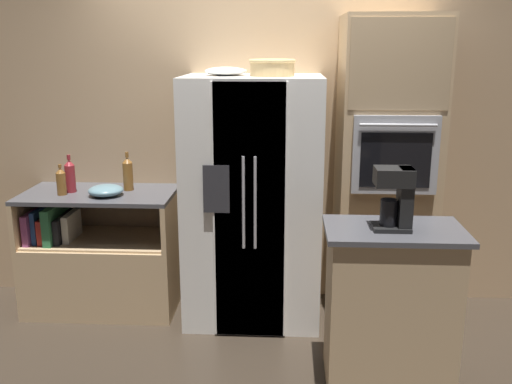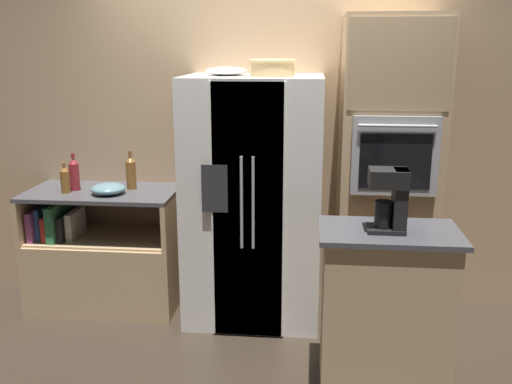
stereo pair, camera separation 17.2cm
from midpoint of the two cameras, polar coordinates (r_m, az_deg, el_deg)
ground_plane at (r=4.35m, az=1.57°, el=-12.40°), size 20.00×20.00×0.00m
wall_back at (r=4.37m, az=2.13°, el=7.04°), size 12.00×0.06×2.80m
counter_left at (r=4.56m, az=-13.88°, el=-6.82°), size 1.11×0.61×0.91m
refrigerator at (r=4.09m, az=0.94°, el=-0.89°), size 0.96×0.76×1.76m
wall_oven at (r=4.13m, az=14.15°, el=1.75°), size 0.67×0.68×2.17m
island_counter at (r=3.46m, az=14.18°, el=-11.32°), size 0.78×0.50×0.97m
wicker_basket at (r=3.90m, az=2.97°, el=12.39°), size 0.31×0.31×0.11m
fruit_bowl at (r=3.99m, az=-1.69°, el=12.00°), size 0.29×0.29×0.06m
bottle_tall at (r=4.36m, az=-11.31°, el=1.95°), size 0.07×0.07×0.29m
bottle_short at (r=4.43m, az=-16.67°, el=1.74°), size 0.07×0.07×0.28m
bottle_wide at (r=4.37m, az=-17.50°, el=1.22°), size 0.07×0.07×0.22m
mixing_bowl at (r=4.26m, az=-13.45°, el=0.31°), size 0.25×0.25×0.08m
coffee_maker at (r=3.20m, az=14.92°, el=-0.52°), size 0.21×0.16×0.35m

